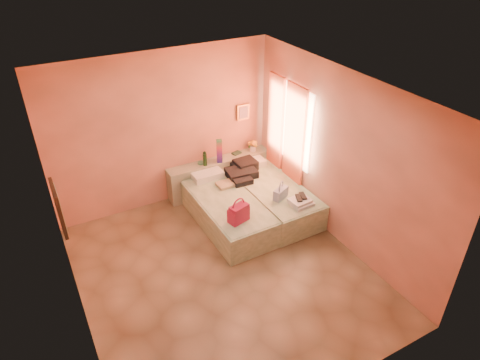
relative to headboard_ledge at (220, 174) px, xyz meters
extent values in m
plane|color=tan|center=(-0.98, -2.10, -0.33)|extent=(4.50, 4.50, 0.00)
cube|color=#FBA486|center=(-0.98, 0.15, 1.07)|extent=(4.00, 0.02, 2.80)
cube|color=#FBA486|center=(-2.98, -2.10, 1.07)|extent=(0.02, 4.50, 2.80)
cube|color=#FBA486|center=(1.02, -2.10, 1.07)|extent=(0.02, 4.50, 2.80)
cube|color=silver|center=(-0.98, -2.10, 2.47)|extent=(4.00, 4.50, 0.02)
cube|color=#FFD09E|center=(1.00, -0.85, 1.18)|extent=(0.02, 1.10, 1.40)
cube|color=#FA633B|center=(0.96, -1.00, 0.82)|extent=(0.05, 0.55, 2.20)
cube|color=#FA633B|center=(0.96, -0.40, 0.82)|extent=(0.05, 0.45, 2.20)
cube|color=black|center=(-2.95, -1.70, 1.28)|extent=(0.04, 0.50, 0.60)
cube|color=#B7813D|center=(0.57, 0.12, 1.12)|extent=(0.25, 0.04, 0.30)
cube|color=#949E81|center=(0.00, 0.00, 0.00)|extent=(2.05, 0.30, 0.65)
cube|color=beige|center=(-0.38, -1.05, -0.08)|extent=(0.92, 2.01, 0.50)
cube|color=beige|center=(0.52, -1.05, -0.08)|extent=(0.92, 2.01, 0.50)
cylinder|color=#14371A|center=(-0.32, -0.07, 0.46)|extent=(0.09, 0.09, 0.27)
cube|color=#B2153F|center=(-0.03, -0.08, 0.55)|extent=(0.13, 0.13, 0.45)
cylinder|color=#559C71|center=(-0.37, 0.02, 0.34)|extent=(0.14, 0.14, 0.03)
cube|color=#2A4E37|center=(0.40, 0.05, 0.34)|extent=(0.19, 0.16, 0.03)
cube|color=silver|center=(0.73, 0.00, 0.46)|extent=(0.25, 0.25, 0.27)
cube|color=#B2153F|center=(-0.49, -1.67, 0.33)|extent=(0.36, 0.26, 0.30)
cube|color=tan|center=(-0.20, -0.67, 0.20)|extent=(0.31, 0.25, 0.05)
cube|color=black|center=(0.24, -0.51, 0.26)|extent=(0.61, 0.61, 0.18)
cube|color=#3F5E98|center=(0.43, -1.45, 0.27)|extent=(0.32, 0.24, 0.19)
cube|color=silver|center=(0.63, -1.78, 0.23)|extent=(0.36, 0.32, 0.10)
cube|color=black|center=(0.66, -1.73, 0.29)|extent=(0.23, 0.26, 0.02)
camera|label=1|loc=(-3.02, -6.37, 4.25)|focal=32.00mm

